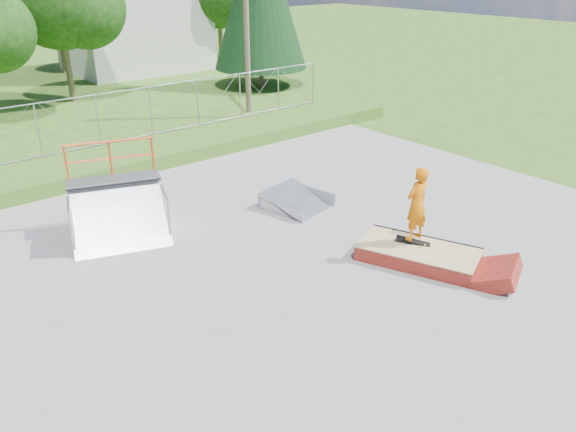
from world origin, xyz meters
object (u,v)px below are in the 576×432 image
at_px(quarter_pipe, 117,197).
at_px(skater, 417,207).
at_px(flat_bank_ramp, 298,200).
at_px(grind_box, 418,255).

relative_size(quarter_pipe, skater, 1.31).
bearing_deg(flat_bank_ramp, quarter_pipe, 151.51).
distance_m(grind_box, quarter_pipe, 7.41).
bearing_deg(skater, grind_box, 71.69).
bearing_deg(flat_bank_ramp, grind_box, -100.51).
relative_size(quarter_pipe, flat_bank_ramp, 1.39).
xyz_separation_m(flat_bank_ramp, skater, (0.17, -3.96, 1.09)).
bearing_deg(skater, flat_bank_ramp, -87.36).
xyz_separation_m(quarter_pipe, flat_bank_ramp, (4.67, -1.40, -0.91)).
distance_m(quarter_pipe, flat_bank_ramp, 4.96).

